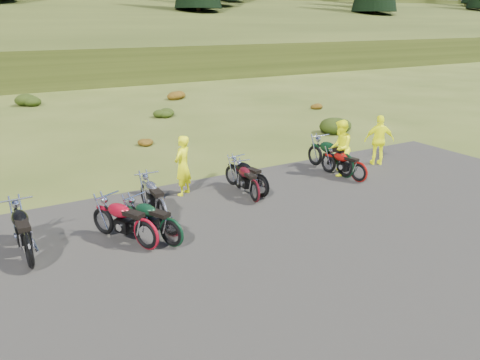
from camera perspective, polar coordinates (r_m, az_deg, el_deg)
ground at (r=12.45m, az=4.17°, el=-4.99°), size 300.00×300.00×0.00m
gravel_pad at (r=11.02m, az=10.05°, el=-8.60°), size 20.00×12.00×0.04m
hill_slope at (r=59.93m, az=-24.30°, el=12.56°), size 300.00×45.97×9.37m
shrub_3 at (r=31.76m, az=-24.28°, el=9.06°), size 1.56×1.56×0.92m
shrub_4 at (r=20.12m, az=-11.63°, el=4.75°), size 0.77×0.77×0.45m
shrub_5 at (r=25.93m, az=-9.36°, el=8.22°), size 1.03×1.03×0.61m
shrub_6 at (r=31.83m, az=-7.91°, el=10.41°), size 1.30×1.30×0.77m
shrub_7 at (r=22.58m, az=11.70°, el=6.89°), size 1.56×1.56×0.92m
shrub_8 at (r=28.44m, az=9.03°, el=9.02°), size 0.77×0.77×0.45m
motorcycle_0 at (r=11.10m, az=-24.04°, el=-9.87°), size 0.81×2.28×1.18m
motorcycle_1 at (r=11.12m, az=-11.22°, el=-8.41°), size 1.60×2.24×1.13m
motorcycle_2 at (r=11.15m, az=-8.24°, el=-8.15°), size 1.49×2.11×1.06m
motorcycle_3 at (r=12.27m, az=-9.38°, el=-5.57°), size 0.78×2.13×1.11m
motorcycle_4 at (r=13.61m, az=1.79°, el=-2.79°), size 0.87×1.96×0.99m
motorcycle_5 at (r=13.98m, az=2.53°, el=-2.19°), size 1.02×2.10×1.06m
motorcycle_6 at (r=15.74m, az=14.18°, el=-0.31°), size 0.95×1.97×0.99m
motorcycle_7 at (r=16.06m, az=12.63°, el=0.21°), size 0.84×2.34×1.22m
person_middle at (r=13.99m, az=-7.00°, el=1.64°), size 0.79×0.73×1.81m
person_right_a at (r=16.05m, az=12.08°, el=3.75°), size 1.15×1.15×1.88m
person_right_b at (r=17.61m, az=16.59°, el=4.59°), size 1.14×0.91×1.81m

